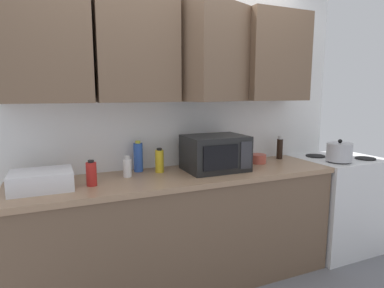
{
  "coord_description": "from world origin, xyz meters",
  "views": [
    {
      "loc": [
        -0.9,
        -2.53,
        1.52
      ],
      "look_at": [
        0.1,
        -0.25,
        1.12
      ],
      "focal_mm": 30.23,
      "sensor_mm": 36.0,
      "label": 1
    }
  ],
  "objects_px": {
    "microwave": "(215,153)",
    "bowl_ceramic_small": "(258,159)",
    "bottle_soy_dark": "(280,148)",
    "bottle_red_sauce": "(91,174)",
    "stove_range": "(336,203)",
    "dish_rack": "(42,180)",
    "bottle_blue_cleaner": "(138,157)",
    "bottle_white_jar": "(127,167)",
    "bottle_yellow_mustard": "(159,161)",
    "kettle": "(339,152)"
  },
  "relations": [
    {
      "from": "microwave",
      "to": "bottle_blue_cleaner",
      "type": "relative_size",
      "value": 1.96
    },
    {
      "from": "bottle_yellow_mustard",
      "to": "bowl_ceramic_small",
      "type": "distance_m",
      "value": 0.9
    },
    {
      "from": "dish_rack",
      "to": "bottle_soy_dark",
      "type": "height_order",
      "value": "bottle_soy_dark"
    },
    {
      "from": "bottle_yellow_mustard",
      "to": "bottle_soy_dark",
      "type": "bearing_deg",
      "value": 2.13
    },
    {
      "from": "microwave",
      "to": "stove_range",
      "type": "bearing_deg",
      "value": -1.65
    },
    {
      "from": "kettle",
      "to": "bottle_soy_dark",
      "type": "relative_size",
      "value": 1.01
    },
    {
      "from": "bottle_red_sauce",
      "to": "microwave",
      "type": "bearing_deg",
      "value": 3.7
    },
    {
      "from": "microwave",
      "to": "bowl_ceramic_small",
      "type": "height_order",
      "value": "microwave"
    },
    {
      "from": "stove_range",
      "to": "bowl_ceramic_small",
      "type": "bearing_deg",
      "value": 171.79
    },
    {
      "from": "stove_range",
      "to": "kettle",
      "type": "distance_m",
      "value": 0.58
    },
    {
      "from": "bottle_yellow_mustard",
      "to": "bowl_ceramic_small",
      "type": "xyz_separation_m",
      "value": [
        0.9,
        -0.03,
        -0.05
      ]
    },
    {
      "from": "stove_range",
      "to": "kettle",
      "type": "xyz_separation_m",
      "value": [
        -0.17,
        -0.14,
        0.54
      ]
    },
    {
      "from": "kettle",
      "to": "microwave",
      "type": "xyz_separation_m",
      "value": [
        -1.16,
        0.18,
        0.05
      ]
    },
    {
      "from": "bottle_soy_dark",
      "to": "stove_range",
      "type": "bearing_deg",
      "value": -19.0
    },
    {
      "from": "dish_rack",
      "to": "bottle_blue_cleaner",
      "type": "xyz_separation_m",
      "value": [
        0.69,
        0.22,
        0.06
      ]
    },
    {
      "from": "bottle_soy_dark",
      "to": "bottle_red_sauce",
      "type": "height_order",
      "value": "bottle_soy_dark"
    },
    {
      "from": "bottle_red_sauce",
      "to": "bowl_ceramic_small",
      "type": "relative_size",
      "value": 1.16
    },
    {
      "from": "bottle_yellow_mustard",
      "to": "bowl_ceramic_small",
      "type": "bearing_deg",
      "value": -1.63
    },
    {
      "from": "dish_rack",
      "to": "stove_range",
      "type": "bearing_deg",
      "value": -0.44
    },
    {
      "from": "dish_rack",
      "to": "bottle_white_jar",
      "type": "distance_m",
      "value": 0.58
    },
    {
      "from": "microwave",
      "to": "bowl_ceramic_small",
      "type": "relative_size",
      "value": 3.2
    },
    {
      "from": "bottle_white_jar",
      "to": "bowl_ceramic_small",
      "type": "bearing_deg",
      "value": 0.77
    },
    {
      "from": "microwave",
      "to": "bottle_red_sauce",
      "type": "bearing_deg",
      "value": -176.3
    },
    {
      "from": "microwave",
      "to": "bottle_yellow_mustard",
      "type": "distance_m",
      "value": 0.45
    },
    {
      "from": "microwave",
      "to": "bottle_soy_dark",
      "type": "distance_m",
      "value": 0.78
    },
    {
      "from": "bottle_red_sauce",
      "to": "bottle_soy_dark",
      "type": "bearing_deg",
      "value": 7.18
    },
    {
      "from": "dish_rack",
      "to": "bowl_ceramic_small",
      "type": "relative_size",
      "value": 2.54
    },
    {
      "from": "stove_range",
      "to": "bottle_red_sauce",
      "type": "distance_m",
      "value": 2.35
    },
    {
      "from": "dish_rack",
      "to": "kettle",
      "type": "bearing_deg",
      "value": -3.77
    },
    {
      "from": "kettle",
      "to": "bottle_blue_cleaner",
      "type": "xyz_separation_m",
      "value": [
        -1.73,
        0.38,
        0.02
      ]
    },
    {
      "from": "bottle_red_sauce",
      "to": "bowl_ceramic_small",
      "type": "bearing_deg",
      "value": 5.89
    },
    {
      "from": "bowl_ceramic_small",
      "to": "bottle_yellow_mustard",
      "type": "bearing_deg",
      "value": 178.37
    },
    {
      "from": "microwave",
      "to": "bottle_red_sauce",
      "type": "distance_m",
      "value": 0.97
    },
    {
      "from": "microwave",
      "to": "bottle_red_sauce",
      "type": "xyz_separation_m",
      "value": [
        -0.96,
        -0.06,
        -0.06
      ]
    },
    {
      "from": "dish_rack",
      "to": "bowl_ceramic_small",
      "type": "bearing_deg",
      "value": 3.42
    },
    {
      "from": "bottle_white_jar",
      "to": "bottle_red_sauce",
      "type": "bearing_deg",
      "value": -153.9
    },
    {
      "from": "microwave",
      "to": "bottle_blue_cleaner",
      "type": "xyz_separation_m",
      "value": [
        -0.58,
        0.2,
        -0.02
      ]
    },
    {
      "from": "microwave",
      "to": "bowl_ceramic_small",
      "type": "bearing_deg",
      "value": 10.33
    },
    {
      "from": "stove_range",
      "to": "bottle_yellow_mustard",
      "type": "relative_size",
      "value": 4.77
    },
    {
      "from": "kettle",
      "to": "dish_rack",
      "type": "relative_size",
      "value": 0.57
    },
    {
      "from": "bottle_yellow_mustard",
      "to": "bowl_ceramic_small",
      "type": "height_order",
      "value": "bottle_yellow_mustard"
    },
    {
      "from": "bottle_white_jar",
      "to": "bowl_ceramic_small",
      "type": "height_order",
      "value": "bottle_white_jar"
    },
    {
      "from": "bottle_soy_dark",
      "to": "microwave",
      "type": "bearing_deg",
      "value": -168.5
    },
    {
      "from": "microwave",
      "to": "dish_rack",
      "type": "distance_m",
      "value": 1.27
    },
    {
      "from": "bottle_yellow_mustard",
      "to": "bottle_white_jar",
      "type": "xyz_separation_m",
      "value": [
        -0.26,
        -0.04,
        -0.02
      ]
    },
    {
      "from": "bottle_red_sauce",
      "to": "bottle_white_jar",
      "type": "bearing_deg",
      "value": 26.1
    },
    {
      "from": "dish_rack",
      "to": "bottle_white_jar",
      "type": "bearing_deg",
      "value": 8.73
    },
    {
      "from": "bottle_soy_dark",
      "to": "bottle_blue_cleaner",
      "type": "bearing_deg",
      "value": 178.01
    },
    {
      "from": "dish_rack",
      "to": "bottle_red_sauce",
      "type": "distance_m",
      "value": 0.31
    },
    {
      "from": "bottle_blue_cleaner",
      "to": "kettle",
      "type": "bearing_deg",
      "value": -12.37
    }
  ]
}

